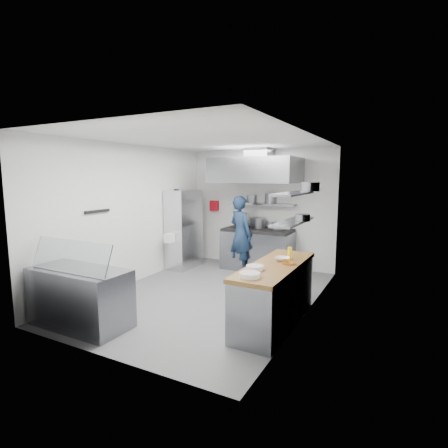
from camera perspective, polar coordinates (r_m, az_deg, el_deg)
The scene contains 36 objects.
floor at distance 6.57m, azimuth -2.48°, elevation -11.52°, with size 5.00×5.00×0.00m, color #4A4A4C.
ceiling at distance 6.22m, azimuth -2.64°, elevation 13.59°, with size 5.00×5.00×0.00m, color silver.
wall_back at distance 8.48m, azimuth 5.98°, elevation 2.57°, with size 3.60×0.02×2.80m, color white.
wall_front at distance 4.30m, azimuth -19.62°, elevation -3.05°, with size 3.60×0.02×2.80m, color white.
wall_left at distance 7.31m, azimuth -14.85°, elevation 1.49°, with size 5.00×0.02×2.80m, color white.
wall_right at distance 5.56m, azimuth 13.67°, elevation -0.41°, with size 5.00×0.02×2.80m, color white.
gas_range at distance 8.22m, azimuth 5.50°, elevation -4.30°, with size 1.60×0.80×0.90m, color gray.
cooktop at distance 8.13m, azimuth 5.54°, elevation -0.99°, with size 1.57×0.78×0.06m, color black.
stock_pot_left at distance 8.46m, azimuth 2.55°, elevation 0.27°, with size 0.26×0.26×0.20m, color slate.
stock_pot_mid at distance 8.28m, azimuth 5.53°, elevation 0.21°, with size 0.36×0.36×0.24m, color slate.
stock_pot_right at distance 8.10m, azimuth 8.65°, elevation -0.30°, with size 0.26×0.26×0.16m, color slate.
over_range_shelf at distance 8.29m, azimuth 6.23°, elevation 3.27°, with size 1.60×0.30×0.04m, color gray.
shelf_pot_a at distance 8.57m, azimuth 4.60°, elevation 4.18°, with size 0.26×0.26×0.18m, color slate.
shelf_pot_b at distance 8.33m, azimuth 7.62°, elevation 4.17°, with size 0.28×0.28×0.22m, color slate.
extractor_hood at distance 7.88m, azimuth 5.19°, elevation 8.73°, with size 1.90×1.15×0.55m, color gray.
hood_duct at distance 8.10m, azimuth 5.85°, elevation 11.38°, with size 0.55×0.55×0.24m, color slate.
red_firebox at distance 8.96m, azimuth -1.61°, elevation 3.02°, with size 0.22×0.10×0.26m, color #AD0D1B.
chef at distance 7.93m, azimuth 2.71°, elevation -1.66°, with size 0.63×0.41×1.73m, color #172945.
wire_rack at distance 8.34m, azimuth -6.57°, elevation -0.82°, with size 0.50×0.90×1.85m, color silver.
rack_bin_a at distance 7.90m, azimuth -8.88°, elevation -2.27°, with size 0.17×0.21×0.19m, color white.
rack_bin_b at distance 8.33m, azimuth -6.45°, elevation 1.77°, with size 0.15×0.19×0.17m, color yellow.
rack_jar at distance 7.95m, azimuth -7.76°, elevation 5.07°, with size 0.11×0.11×0.18m, color black.
knife_strip at distance 6.65m, azimuth -19.97°, elevation 1.97°, with size 0.04×0.55×0.05m, color black.
prep_counter_base at distance 5.32m, azimuth 8.30°, elevation -11.51°, with size 0.62×2.00×0.84m, color gray.
prep_counter_top at distance 5.19m, azimuth 8.40°, elevation -6.82°, with size 0.65×2.04×0.06m, color brown.
plate_stack_a at distance 4.50m, azimuth 4.24°, elevation -8.28°, with size 0.27×0.27×0.06m, color white.
plate_stack_b at distance 4.85m, azimuth 5.06°, elevation -7.10°, with size 0.24×0.24×0.06m, color white.
copper_pan at distance 5.21m, azimuth 10.44°, elevation -6.15°, with size 0.17×0.17×0.06m, color #C87A38.
squeeze_bottle at distance 5.55m, azimuth 10.69°, elevation -4.65°, with size 0.07×0.07×0.18m, color yellow.
mixing_bowl at distance 5.39m, azimuth 9.48°, elevation -5.66°, with size 0.23×0.23×0.06m, color white.
wall_shelf_lower at distance 5.30m, azimuth 11.24°, elevation 0.36°, with size 0.30×1.30×0.04m, color gray.
wall_shelf_upper at distance 5.27m, azimuth 11.36°, elevation 4.89°, with size 0.30×1.30×0.04m, color gray.
shelf_pot_c at distance 5.26m, azimuth 12.73°, elevation 1.02°, with size 0.21×0.21×0.10m, color slate.
shelf_pot_d at distance 5.68m, azimuth 13.88°, elevation 5.93°, with size 0.29×0.29×0.14m, color slate.
display_case at distance 5.59m, azimuth -22.42°, elevation -11.02°, with size 1.50×0.70×0.85m, color gray.
display_glass at distance 5.35m, azimuth -23.77°, elevation -4.77°, with size 1.47×0.02×0.45m, color silver.
Camera 1 is at (3.12, -5.35, 2.18)m, focal length 28.00 mm.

